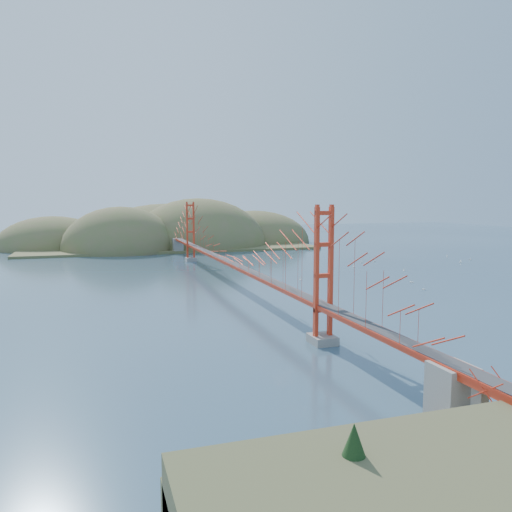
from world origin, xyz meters
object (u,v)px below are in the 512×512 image
object	(u,v)px
bridge	(230,236)
fort	(482,425)
sailboat_1	(412,282)
sailboat_0	(300,279)

from	to	relation	value
bridge	fort	bearing A→B (deg)	-89.52
sailboat_1	fort	bearing A→B (deg)	-121.33
bridge	fort	world-z (taller)	bridge
sailboat_1	sailboat_0	world-z (taller)	sailboat_1
bridge	sailboat_1	distance (m)	27.54
bridge	sailboat_1	xyz separation A→B (m)	(26.01, -5.91, -6.86)
fort	sailboat_0	distance (m)	50.53
sailboat_1	sailboat_0	bearing A→B (deg)	153.65
sailboat_0	fort	bearing A→B (deg)	-102.55
fort	sailboat_1	bearing A→B (deg)	58.67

